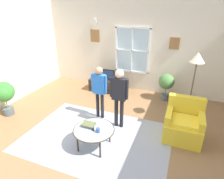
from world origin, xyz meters
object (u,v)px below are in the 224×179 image
(remote_near_books, at_px, (93,128))
(potted_plant_by_window, at_px, (166,83))
(tv_stand, at_px, (107,85))
(person_blue_shirt, at_px, (99,87))
(person_black_shirt, at_px, (119,92))
(television, at_px, (107,74))
(cup, at_px, (98,130))
(potted_plant_corner, at_px, (4,94))
(book_stack, at_px, (89,125))
(floor_lamp, at_px, (196,65))
(armchair, at_px, (183,124))
(coffee_table, at_px, (94,130))

(remote_near_books, bearing_deg, potted_plant_by_window, 68.07)
(tv_stand, height_order, potted_plant_by_window, potted_plant_by_window)
(person_blue_shirt, relative_size, potted_plant_by_window, 1.65)
(person_black_shirt, bearing_deg, television, 120.46)
(cup, bearing_deg, potted_plant_corner, 172.68)
(book_stack, relative_size, floor_lamp, 0.16)
(television, xyz_separation_m, armchair, (2.47, -1.64, -0.27))
(armchair, distance_m, coffee_table, 1.92)
(potted_plant_by_window, distance_m, floor_lamp, 1.53)
(book_stack, distance_m, potted_plant_corner, 2.54)
(television, bearing_deg, potted_plant_by_window, 1.79)
(floor_lamp, bearing_deg, potted_plant_corner, -162.87)
(television, distance_m, armchair, 2.98)
(potted_plant_by_window, relative_size, potted_plant_corner, 0.90)
(floor_lamp, bearing_deg, armchair, -96.19)
(floor_lamp, bearing_deg, cup, -133.06)
(armchair, relative_size, cup, 9.35)
(armchair, xyz_separation_m, potted_plant_corner, (-4.32, -0.69, 0.28))
(potted_plant_corner, height_order, floor_lamp, floor_lamp)
(book_stack, height_order, potted_plant_corner, potted_plant_corner)
(television, bearing_deg, coffee_table, -72.70)
(remote_near_books, xyz_separation_m, person_black_shirt, (0.24, 0.85, 0.46))
(book_stack, height_order, floor_lamp, floor_lamp)
(armchair, height_order, coffee_table, armchair)
(television, xyz_separation_m, cup, (0.94, -2.69, -0.12))
(remote_near_books, relative_size, potted_plant_by_window, 0.17)
(cup, bearing_deg, remote_near_books, 154.52)
(tv_stand, height_order, television, television)
(armchair, bearing_deg, remote_near_books, -149.62)
(coffee_table, bearing_deg, cup, -26.57)
(television, distance_m, floor_lamp, 2.85)
(cup, xyz_separation_m, potted_plant_corner, (-2.79, 0.36, 0.13))
(remote_near_books, relative_size, person_blue_shirt, 0.10)
(remote_near_books, bearing_deg, cup, -25.48)
(television, height_order, potted_plant_by_window, potted_plant_by_window)
(potted_plant_corner, distance_m, floor_lamp, 4.67)
(coffee_table, height_order, floor_lamp, floor_lamp)
(tv_stand, relative_size, potted_plant_corner, 1.28)
(person_black_shirt, height_order, potted_plant_by_window, person_black_shirt)
(remote_near_books, xyz_separation_m, potted_plant_by_window, (1.08, 2.68, 0.11))
(book_stack, relative_size, remote_near_books, 1.94)
(floor_lamp, bearing_deg, coffee_table, -136.17)
(television, xyz_separation_m, person_blue_shirt, (0.46, -1.56, 0.25))
(television, height_order, armchair, armchair)
(coffee_table, height_order, potted_plant_corner, potted_plant_corner)
(cup, relative_size, person_black_shirt, 0.07)
(coffee_table, xyz_separation_m, remote_near_books, (-0.02, 0.01, 0.03))
(potted_plant_by_window, xyz_separation_m, floor_lamp, (0.66, -1.04, 0.91))
(person_black_shirt, distance_m, potted_plant_by_window, 2.04)
(armchair, height_order, remote_near_books, armchair)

